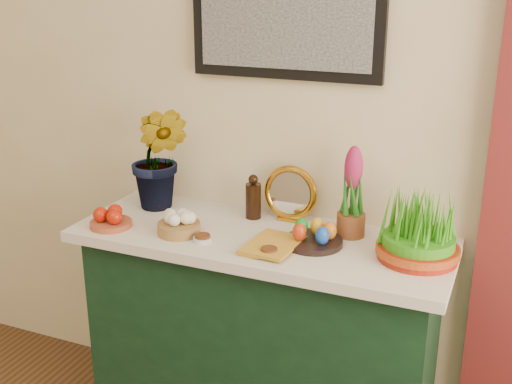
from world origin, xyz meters
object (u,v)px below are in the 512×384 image
Objects in this scene: hyacinth_green at (159,141)px; mirror at (290,194)px; wheatgrass_sabzeh at (419,231)px; book at (251,240)px; sideboard at (261,343)px.

hyacinth_green is 0.56m from mirror.
wheatgrass_sabzeh is at bearing -12.80° from hyacinth_green.
book is at bearing -169.45° from wheatgrass_sabzeh.
hyacinth_green is at bearing -170.88° from mirror.
sideboard is 0.60m from mirror.
wheatgrass_sabzeh is at bearing 0.51° from sideboard.
sideboard is 5.79× the size of book.
sideboard is 4.64× the size of wheatgrass_sabzeh.
sideboard is 5.93× the size of mirror.
mirror is at bearing 1.27° from hyacinth_green.
book is (0.00, -0.10, 0.48)m from sideboard.
hyacinth_green is 2.52× the size of book.
sideboard is 2.30× the size of hyacinth_green.
wheatgrass_sabzeh reaches higher than mirror.
mirror is 0.98× the size of book.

